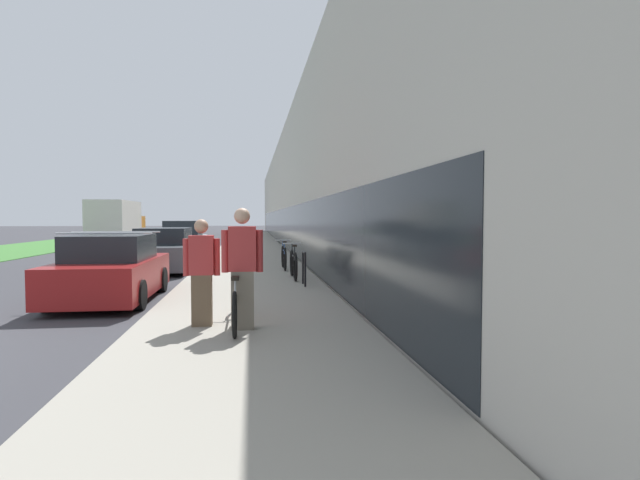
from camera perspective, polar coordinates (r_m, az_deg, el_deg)
The scene contains 13 objects.
sidewalk_slab at distance 27.39m, azimuth -7.84°, elevation -1.12°, with size 3.66×70.00×0.13m.
storefront_facade at distance 36.04m, azimuth 3.15°, elevation 5.27°, with size 10.01×70.00×7.05m.
lawn_strip at distance 34.04m, azimuth -30.59°, elevation -0.82°, with size 6.11×70.00×0.03m.
tandem_bicycle at distance 7.96m, azimuth -9.52°, elevation -6.99°, with size 0.52×2.48×0.83m.
person_rider at distance 7.57m, azimuth -8.86°, elevation -3.23°, with size 0.62×0.24×1.82m.
person_bystander at distance 7.92m, azimuth -13.37°, elevation -3.62°, with size 0.56×0.22×1.65m.
bike_rack_hoop at distance 12.35m, azimuth -1.84°, elevation -2.83°, with size 0.05×0.60×0.84m.
cruiser_bike_nearest at distance 13.77m, azimuth -3.04°, elevation -2.74°, with size 0.52×1.91×0.96m.
cruiser_bike_middle at distance 16.31m, azimuth -4.15°, elevation -1.95°, with size 0.52×1.87×0.94m.
parked_sedan_curbside at distance 11.73m, azimuth -22.74°, elevation -3.25°, with size 1.91×4.08×1.51m.
vintage_roadster_curbside at distance 17.86m, azimuth -17.33°, elevation -1.20°, with size 1.94×4.65×1.46m.
parked_sedan_far at distance 23.56m, azimuth -15.32°, elevation -0.12°, with size 1.85×4.24×1.67m.
moving_truck at distance 33.38m, azimuth -22.18°, elevation 1.72°, with size 2.19×6.65×2.84m.
Camera 1 is at (5.77, -6.34, 1.81)m, focal length 28.00 mm.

